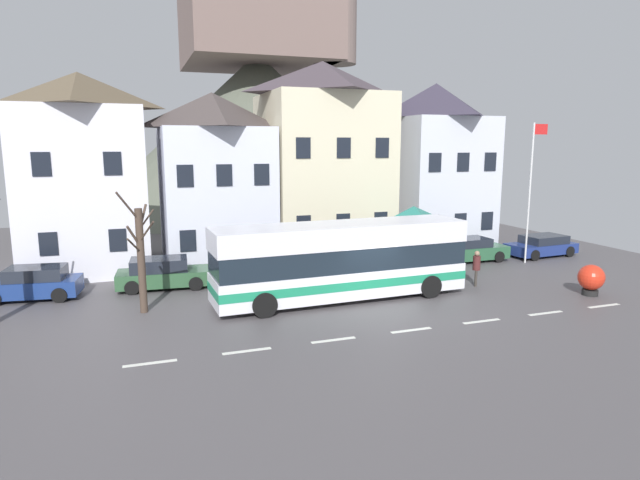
% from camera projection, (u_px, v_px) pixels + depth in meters
% --- Properties ---
extents(ground_plane, '(40.00, 60.00, 0.07)m').
position_uv_depth(ground_plane, '(386.00, 314.00, 21.25)').
color(ground_plane, '#514D50').
extents(townhouse_00, '(6.08, 6.80, 10.24)m').
position_uv_depth(townhouse_00, '(84.00, 173.00, 28.10)').
color(townhouse_00, white).
rests_on(townhouse_00, ground_plane).
extents(townhouse_01, '(5.81, 7.00, 9.44)m').
position_uv_depth(townhouse_01, '(214.00, 178.00, 30.46)').
color(townhouse_01, silver).
rests_on(townhouse_01, ground_plane).
extents(townhouse_02, '(6.91, 6.90, 11.41)m').
position_uv_depth(townhouse_02, '(323.00, 159.00, 32.35)').
color(townhouse_02, beige).
rests_on(townhouse_02, ground_plane).
extents(townhouse_03, '(5.72, 6.61, 10.41)m').
position_uv_depth(townhouse_03, '(434.00, 166.00, 34.77)').
color(townhouse_03, silver).
rests_on(townhouse_03, ground_plane).
extents(hilltop_castle, '(33.98, 33.98, 24.47)m').
position_uv_depth(hilltop_castle, '(259.00, 124.00, 54.09)').
color(hilltop_castle, '#595F50').
rests_on(hilltop_castle, ground_plane).
extents(transit_bus, '(11.13, 2.94, 3.31)m').
position_uv_depth(transit_bus, '(341.00, 262.00, 22.87)').
color(transit_bus, white).
rests_on(transit_bus, ground_plane).
extents(bus_shelter, '(3.60, 3.60, 3.49)m').
position_uv_depth(bus_shelter, '(413.00, 217.00, 27.55)').
color(bus_shelter, '#473D33').
rests_on(bus_shelter, ground_plane).
extents(parked_car_00, '(4.40, 1.97, 1.35)m').
position_uv_depth(parked_car_00, '(467.00, 250.00, 30.65)').
color(parked_car_00, '#2A5A3B').
rests_on(parked_car_00, ground_plane).
extents(parked_car_01, '(4.28, 2.26, 1.25)m').
position_uv_depth(parked_car_01, '(541.00, 246.00, 32.11)').
color(parked_car_01, navy).
rests_on(parked_car_01, ground_plane).
extents(parked_car_02, '(4.04, 2.22, 1.41)m').
position_uv_depth(parked_car_02, '(33.00, 283.00, 23.12)').
color(parked_car_02, navy).
rests_on(parked_car_02, ground_plane).
extents(parked_car_03, '(4.33, 2.15, 1.42)m').
position_uv_depth(parked_car_03, '(163.00, 273.00, 24.90)').
color(parked_car_03, '#2F5636').
rests_on(parked_car_03, ground_plane).
extents(pedestrian_00, '(0.36, 0.32, 1.63)m').
position_uv_depth(pedestrian_00, '(458.00, 259.00, 26.99)').
color(pedestrian_00, black).
rests_on(pedestrian_00, ground_plane).
extents(pedestrian_01, '(0.35, 0.35, 1.68)m').
position_uv_depth(pedestrian_01, '(476.00, 265.00, 25.21)').
color(pedestrian_01, '#38332D').
rests_on(pedestrian_01, ground_plane).
extents(public_bench, '(1.66, 0.48, 0.87)m').
position_uv_depth(public_bench, '(356.00, 257.00, 29.47)').
color(public_bench, '#473828').
rests_on(public_bench, ground_plane).
extents(flagpole, '(0.95, 0.10, 7.77)m').
position_uv_depth(flagpole, '(531.00, 184.00, 29.56)').
color(flagpole, silver).
rests_on(flagpole, ground_plane).
extents(harbour_buoy, '(1.13, 1.13, 1.38)m').
position_uv_depth(harbour_buoy, '(591.00, 278.00, 23.68)').
color(harbour_buoy, black).
rests_on(harbour_buoy, ground_plane).
extents(bare_tree_01, '(1.41, 2.31, 4.90)m').
position_uv_depth(bare_tree_01, '(141.00, 256.00, 20.99)').
color(bare_tree_01, '#47382D').
rests_on(bare_tree_01, ground_plane).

